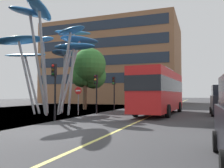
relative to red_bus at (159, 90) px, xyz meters
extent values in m
cube|color=#38383A|center=(-3.00, -10.97, -2.13)|extent=(120.00, 240.00, 0.10)
cube|color=#E0D666|center=(-0.39, -10.97, -2.09)|extent=(0.16, 144.00, 0.01)
cube|color=red|center=(0.00, 0.00, -0.12)|extent=(3.03, 10.45, 3.22)
cube|color=black|center=(0.00, 0.00, 0.33)|extent=(3.06, 10.55, 1.03)
cube|color=yellow|center=(0.30, 5.09, 1.19)|extent=(1.34, 0.18, 0.36)
cube|color=#B2B2B7|center=(0.00, 0.00, 1.61)|extent=(2.03, 3.71, 0.24)
cylinder|color=black|center=(1.40, 3.12, -1.60)|extent=(0.34, 0.97, 0.96)
cylinder|color=black|center=(-1.03, 3.26, -1.60)|extent=(0.34, 0.97, 0.96)
cylinder|color=black|center=(1.05, -2.91, -1.60)|extent=(0.34, 0.97, 0.96)
cylinder|color=black|center=(-1.38, -2.77, -1.60)|extent=(0.34, 0.97, 0.96)
cylinder|color=#9EA0A5|center=(-6.63, -3.22, 0.70)|extent=(0.73, 0.29, 5.58)
ellipsoid|color=#2D7FD1|center=(-6.38, -3.26, 3.48)|extent=(4.09, 1.76, 0.81)
cylinder|color=#9EA0A5|center=(-7.34, -2.22, 1.14)|extent=(1.68, 1.09, 6.49)
ellipsoid|color=#4299E0|center=(-6.63, -1.81, 4.36)|extent=(3.60, 2.94, 0.86)
cylinder|color=#9EA0A5|center=(-8.06, -1.56, 1.64)|extent=(0.86, 1.78, 7.49)
ellipsoid|color=#4CA3E5|center=(-7.76, -0.80, 5.37)|extent=(2.62, 4.37, 0.92)
cylinder|color=#9EA0A5|center=(-8.78, -0.87, 0.70)|extent=(0.26, 0.73, 5.59)
ellipsoid|color=#4299E0|center=(-8.80, -0.62, 3.49)|extent=(1.96, 4.22, 0.65)
cylinder|color=#9EA0A5|center=(-10.13, -1.87, 1.36)|extent=(1.50, 1.16, 6.92)
ellipsoid|color=#4CA3E5|center=(-10.75, -1.42, 4.80)|extent=(4.37, 3.70, 0.77)
cylinder|color=#9EA0A5|center=(-10.67, -3.01, 0.52)|extent=(1.83, 0.24, 5.26)
ellipsoid|color=#4CA3E5|center=(-11.49, -3.03, 3.12)|extent=(4.41, 1.39, 0.68)
cylinder|color=#9EA0A5|center=(-10.57, -3.84, 1.06)|extent=(1.56, 0.85, 6.32)
ellipsoid|color=#4299E0|center=(-11.23, -4.13, 4.20)|extent=(4.49, 3.23, 1.01)
cylinder|color=#9EA0A5|center=(-8.79, -4.68, 1.87)|extent=(0.42, 2.11, 7.95)
ellipsoid|color=#2D7FD1|center=(-8.89, -5.62, 5.83)|extent=(1.72, 3.93, 0.82)
cylinder|color=#9EA0A5|center=(-7.99, -5.13, 1.90)|extent=(0.74, 1.96, 8.01)
ellipsoid|color=#4299E0|center=(-7.74, -5.99, 5.88)|extent=(2.32, 4.36, 1.09)
cylinder|color=#9EA0A5|center=(-7.02, -3.64, 1.25)|extent=(1.75, 0.90, 6.72)
ellipsoid|color=#388EDB|center=(-6.27, -3.96, 4.59)|extent=(3.28, 2.29, 0.45)
cylinder|color=black|center=(-5.58, -7.09, -0.27)|extent=(0.12, 0.12, 3.63)
cube|color=black|center=(-5.58, -7.23, 1.15)|extent=(0.28, 0.24, 0.80)
sphere|color=red|center=(-5.58, -7.36, 1.41)|extent=(0.18, 0.18, 0.18)
sphere|color=#3A2707|center=(-5.58, -7.36, 1.15)|extent=(0.18, 0.18, 0.18)
sphere|color=black|center=(-5.58, -7.36, 0.89)|extent=(0.18, 0.18, 0.18)
cylinder|color=black|center=(-5.08, -1.60, -0.41)|extent=(0.12, 0.12, 3.34)
cube|color=black|center=(-5.08, -1.74, 0.85)|extent=(0.28, 0.24, 0.80)
sphere|color=#390706|center=(-5.08, -1.87, 1.11)|extent=(0.18, 0.18, 0.18)
sphere|color=orange|center=(-5.08, -1.87, 0.85)|extent=(0.18, 0.18, 0.18)
sphere|color=black|center=(-5.08, -1.87, 0.59)|extent=(0.18, 0.18, 0.18)
cylinder|color=black|center=(-5.16, 3.12, -0.34)|extent=(0.12, 0.12, 3.49)
cube|color=black|center=(-5.16, 2.98, 1.01)|extent=(0.28, 0.24, 0.80)
sphere|color=#390706|center=(-5.16, 2.85, 1.27)|extent=(0.18, 0.18, 0.18)
sphere|color=#3A2707|center=(-5.16, 2.85, 1.01)|extent=(0.18, 0.18, 0.18)
sphere|color=green|center=(-5.16, 2.85, 0.75)|extent=(0.18, 0.18, 0.18)
cylinder|color=black|center=(-5.32, 8.56, -0.41)|extent=(0.12, 0.12, 3.35)
cube|color=black|center=(-5.32, 8.42, 0.87)|extent=(0.28, 0.24, 0.80)
sphere|color=#390706|center=(-5.32, 8.29, 1.13)|extent=(0.18, 0.18, 0.18)
sphere|color=orange|center=(-5.32, 8.29, 0.87)|extent=(0.18, 0.18, 0.18)
sphere|color=black|center=(-5.32, 8.29, 0.61)|extent=(0.18, 0.18, 0.18)
cylinder|color=black|center=(3.60, -12.68, -1.78)|extent=(0.20, 0.60, 0.60)
cylinder|color=black|center=(4.21, -5.27, -1.78)|extent=(0.20, 0.60, 0.60)
cylinder|color=black|center=(4.21, -7.77, -1.78)|extent=(0.20, 0.60, 0.60)
cube|color=black|center=(4.95, 0.54, -1.21)|extent=(1.73, 4.33, 1.39)
cube|color=black|center=(4.95, 0.54, -0.10)|extent=(1.60, 2.38, 0.83)
cylinder|color=black|center=(4.08, 1.89, -1.78)|extent=(0.20, 0.60, 0.60)
cylinder|color=black|center=(4.08, -0.80, -1.78)|extent=(0.20, 0.60, 0.60)
cylinder|color=brown|center=(-8.91, 3.84, -0.54)|extent=(0.43, 0.43, 3.09)
sphere|color=#387A33|center=(-8.26, 4.73, 1.72)|extent=(2.94, 2.94, 2.94)
sphere|color=#387A33|center=(-9.30, 4.08, 1.86)|extent=(2.95, 2.95, 2.95)
sphere|color=#387A33|center=(-8.21, 3.54, 2.89)|extent=(3.65, 3.65, 3.65)
sphere|color=#387A33|center=(-8.19, 3.95, 1.98)|extent=(2.48, 2.48, 2.48)
cylinder|color=gray|center=(-6.09, -2.99, -0.95)|extent=(0.08, 0.08, 2.27)
cylinder|color=red|center=(-6.09, -3.02, -0.11)|extent=(0.60, 0.03, 0.60)
cube|color=white|center=(-6.09, -3.05, -0.11)|extent=(0.40, 0.04, 0.11)
cube|color=#8E6042|center=(-13.08, 25.36, 5.62)|extent=(25.48, 15.79, 15.40)
cube|color=#1E2838|center=(-13.08, 17.45, 2.38)|extent=(23.96, 0.08, 1.72)
cube|color=#1E2838|center=(-13.08, 17.45, 5.46)|extent=(23.96, 0.08, 1.72)
cube|color=#1E2838|center=(-13.08, 17.45, 8.54)|extent=(23.96, 0.08, 1.72)
cube|color=#1E2838|center=(-13.08, 17.45, 11.62)|extent=(23.96, 0.08, 1.72)
camera|label=1|loc=(3.14, -20.26, -0.43)|focal=38.21mm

